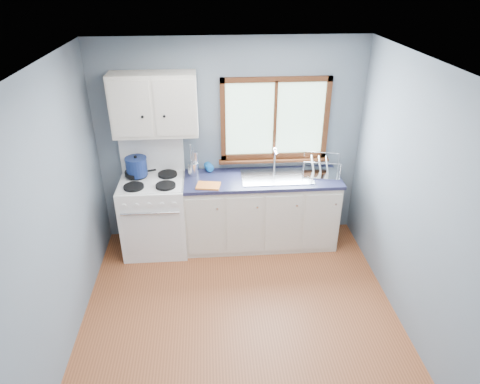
{
  "coord_description": "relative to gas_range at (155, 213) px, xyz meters",
  "views": [
    {
      "loc": [
        -0.25,
        -3.07,
        3.18
      ],
      "look_at": [
        0.05,
        0.9,
        1.05
      ],
      "focal_mm": 32.0,
      "sensor_mm": 36.0,
      "label": 1
    }
  ],
  "objects": [
    {
      "name": "sink",
      "position": [
        1.49,
        0.02,
        0.37
      ],
      "size": [
        0.84,
        0.46,
        0.44
      ],
      "color": "silver",
      "rests_on": "countertop"
    },
    {
      "name": "ceiling",
      "position": [
        0.95,
        -1.47,
        2.02
      ],
      "size": [
        3.2,
        3.6,
        0.02
      ],
      "primitive_type": "cube",
      "color": "white",
      "rests_on": "wall_back"
    },
    {
      "name": "upper_cabinets",
      "position": [
        0.1,
        0.15,
        1.31
      ],
      "size": [
        0.95,
        0.35,
        0.7
      ],
      "color": "beige",
      "rests_on": "wall_back"
    },
    {
      "name": "window",
      "position": [
        1.48,
        0.3,
        0.98
      ],
      "size": [
        1.36,
        0.1,
        1.03
      ],
      "color": "#9EC6A8",
      "rests_on": "wall_back"
    },
    {
      "name": "wall_left",
      "position": [
        -0.66,
        -1.47,
        0.76
      ],
      "size": [
        0.02,
        3.6,
        2.5
      ],
      "primitive_type": "cube",
      "color": "slate",
      "rests_on": "ground"
    },
    {
      "name": "thermos",
      "position": [
        0.52,
        0.2,
        0.57
      ],
      "size": [
        0.07,
        0.07,
        0.28
      ],
      "primitive_type": "cylinder",
      "rotation": [
        0.0,
        0.0,
        0.16
      ],
      "color": "silver",
      "rests_on": "countertop"
    },
    {
      "name": "soap_bottle",
      "position": [
        0.7,
        0.2,
        0.55
      ],
      "size": [
        0.12,
        0.12,
        0.25
      ],
      "primitive_type": "imported",
      "rotation": [
        0.0,
        0.0,
        0.29
      ],
      "color": "blue",
      "rests_on": "countertop"
    },
    {
      "name": "wall_back",
      "position": [
        0.95,
        0.34,
        0.76
      ],
      "size": [
        3.2,
        0.02,
        2.5
      ],
      "primitive_type": "cube",
      "color": "slate",
      "rests_on": "ground"
    },
    {
      "name": "dish_towel",
      "position": [
        0.67,
        -0.17,
        0.44
      ],
      "size": [
        0.3,
        0.24,
        0.02
      ],
      "primitive_type": "cube",
      "rotation": [
        0.0,
        0.0,
        -0.18
      ],
      "color": "orange",
      "rests_on": "countertop"
    },
    {
      "name": "dish_rack",
      "position": [
        2.03,
        0.07,
        0.49
      ],
      "size": [
        0.51,
        0.43,
        0.23
      ],
      "rotation": [
        0.0,
        0.0,
        -0.23
      ],
      "color": "silver",
      "rests_on": "countertop"
    },
    {
      "name": "stockpot",
      "position": [
        -0.17,
        0.12,
        0.58
      ],
      "size": [
        0.28,
        0.28,
        0.25
      ],
      "rotation": [
        0.0,
        0.0,
        -0.09
      ],
      "color": "navy",
      "rests_on": "gas_range"
    },
    {
      "name": "base_cabinets",
      "position": [
        1.31,
        0.02,
        -0.08
      ],
      "size": [
        1.85,
        0.6,
        0.88
      ],
      "color": "beige",
      "rests_on": "floor"
    },
    {
      "name": "countertop",
      "position": [
        1.31,
        0.02,
        0.41
      ],
      "size": [
        1.89,
        0.64,
        0.04
      ],
      "primitive_type": "cube",
      "color": "#191C37",
      "rests_on": "base_cabinets"
    },
    {
      "name": "gas_range",
      "position": [
        0.0,
        0.0,
        0.0
      ],
      "size": [
        0.76,
        0.69,
        1.36
      ],
      "color": "white",
      "rests_on": "floor"
    },
    {
      "name": "floor",
      "position": [
        0.95,
        -1.47,
        -0.5
      ],
      "size": [
        3.2,
        3.6,
        0.02
      ],
      "primitive_type": "cube",
      "color": "brown",
      "rests_on": "ground"
    },
    {
      "name": "skillet",
      "position": [
        -0.19,
        0.12,
        0.49
      ],
      "size": [
        0.39,
        0.31,
        0.05
      ],
      "rotation": [
        0.0,
        0.0,
        0.31
      ],
      "color": "black",
      "rests_on": "gas_range"
    },
    {
      "name": "utensil_crock",
      "position": [
        0.49,
        0.16,
        0.51
      ],
      "size": [
        0.13,
        0.13,
        0.39
      ],
      "rotation": [
        0.0,
        0.0,
        0.04
      ],
      "color": "silver",
      "rests_on": "countertop"
    },
    {
      "name": "wall_right",
      "position": [
        2.56,
        -1.47,
        0.76
      ],
      "size": [
        0.02,
        3.6,
        2.5
      ],
      "primitive_type": "cube",
      "color": "slate",
      "rests_on": "ground"
    }
  ]
}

